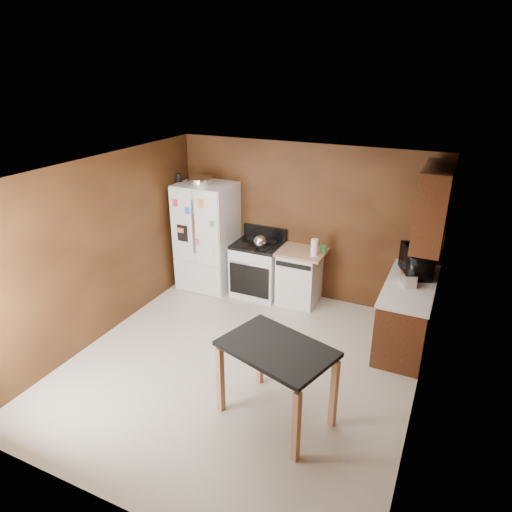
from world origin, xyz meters
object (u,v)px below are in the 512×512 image
Objects in this scene: paper_towel at (314,247)px; island at (277,359)px; refrigerator at (207,236)px; microwave at (416,262)px; gas_range at (258,268)px; pen_cup at (179,178)px; toaster at (409,279)px; green_canister at (323,249)px; dishwasher at (299,276)px; kettle at (260,242)px; roasting_pan at (200,181)px.

island is at bearing -80.42° from paper_towel.
refrigerator is 3.41m from island.
gas_range is at bearing 65.58° from microwave.
microwave is 3.36m from refrigerator.
pen_cup is 1.07m from refrigerator.
microwave is at bearing -1.74° from paper_towel.
island is (-1.01, -2.04, -0.23)m from toaster.
microwave reaches higher than gas_range.
green_canister is 1.98m from refrigerator.
toaster is 0.18× the size of island.
pen_cup is 0.15× the size of dishwasher.
pen_cup is 0.51× the size of paper_towel.
pen_cup is 0.64× the size of kettle.
pen_cup is at bearing 138.25° from island.
microwave is at bearing -2.66° from gas_range.
gas_range is 2.94m from island.
kettle is 2.33m from toaster.
gas_range is 0.84× the size of island.
toaster is 3.35m from refrigerator.
kettle is 0.87m from paper_towel.
kettle is 0.79× the size of paper_towel.
microwave is at bearing 66.91° from island.
toaster is (3.77, -0.42, -0.88)m from pen_cup.
kettle is 2.34m from microwave.
pen_cup is 0.22× the size of microwave.
green_canister is (2.42, 0.21, -0.92)m from pen_cup.
paper_towel is 1.89m from refrigerator.
green_canister is at bearing 130.97° from toaster.
gas_range reaches higher than island.
green_canister is 1.17m from gas_range.
gas_range is (0.97, 0.09, -1.39)m from roasting_pan.
island is at bearing -140.46° from toaster.
gas_range reaches higher than green_canister.
microwave is (3.42, -0.03, -0.78)m from roasting_pan.
refrigerator reaches higher than gas_range.
refrigerator is at bearing -177.01° from dishwasher.
toaster is (3.38, -0.44, -0.86)m from roasting_pan.
gas_range is at bearing 175.94° from paper_towel.
pen_cup is 0.07× the size of refrigerator.
gas_range reaches higher than dishwasher.
microwave is at bearing -0.91° from refrigerator.
refrigerator reaches higher than green_canister.
island is (0.68, -2.60, 0.31)m from dishwasher.
pen_cup is 0.12× the size of gas_range.
roasting_pan is 0.23× the size of refrigerator.
kettle reaches higher than green_canister.
pen_cup is 1.17× the size of green_canister.
dishwasher is at bearing 137.84° from toaster.
paper_towel is 0.14× the size of refrigerator.
kettle is at bearing -5.30° from refrigerator.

